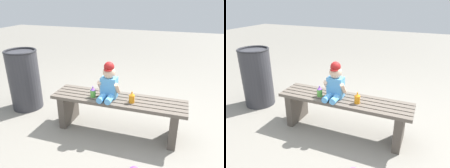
{
  "view_description": "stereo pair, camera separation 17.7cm",
  "coord_description": "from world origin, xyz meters",
  "views": [
    {
      "loc": [
        0.61,
        -2.04,
        1.45
      ],
      "look_at": [
        -0.05,
        -0.05,
        0.59
      ],
      "focal_mm": 34.54,
      "sensor_mm": 36.0,
      "label": 1
    },
    {
      "loc": [
        0.77,
        -1.98,
        1.45
      ],
      "look_at": [
        -0.05,
        -0.05,
        0.59
      ],
      "focal_mm": 34.54,
      "sensor_mm": 36.0,
      "label": 2
    }
  ],
  "objects": [
    {
      "name": "sippy_cup_left",
      "position": [
        -0.27,
        -0.06,
        0.47
      ],
      "size": [
        0.06,
        0.06,
        0.12
      ],
      "color": "#66CC4C",
      "rests_on": "park_bench"
    },
    {
      "name": "park_bench",
      "position": [
        0.0,
        0.0,
        0.28
      ],
      "size": [
        1.48,
        0.36,
        0.41
      ],
      "color": "#60564C",
      "rests_on": "ground_plane"
    },
    {
      "name": "ground_plane",
      "position": [
        0.0,
        0.0,
        0.0
      ],
      "size": [
        16.0,
        16.0,
        0.0
      ],
      "primitive_type": "plane",
      "color": "gray"
    },
    {
      "name": "trash_bin",
      "position": [
        -1.36,
        0.16,
        0.41
      ],
      "size": [
        0.41,
        0.41,
        0.81
      ],
      "color": "#333338",
      "rests_on": "ground_plane"
    },
    {
      "name": "sippy_cup_right",
      "position": [
        0.17,
        -0.06,
        0.47
      ],
      "size": [
        0.06,
        0.06,
        0.12
      ],
      "color": "orange",
      "rests_on": "park_bench"
    },
    {
      "name": "child_figure",
      "position": [
        -0.1,
        -0.01,
        0.59
      ],
      "size": [
        0.23,
        0.27,
        0.4
      ],
      "color": "#59A5E5",
      "rests_on": "park_bench"
    }
  ]
}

